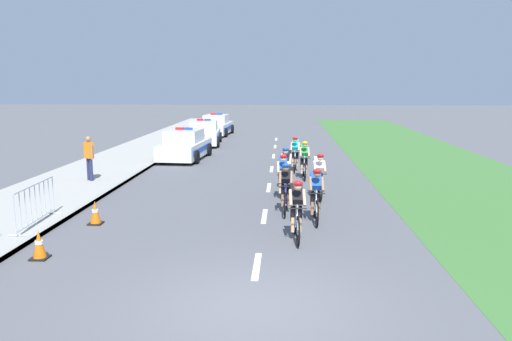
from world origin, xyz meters
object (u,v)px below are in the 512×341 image
object	(u,v)px
cyclist_second	(316,194)
crowd_barrier_middle	(36,205)
cyclist_fifth	(283,176)
cyclist_seventh	(286,167)
cyclist_lead	(297,209)
police_car_third	(217,126)
cyclist_sixth	(304,159)
police_car_second	(204,134)
traffic_cone_far	(95,213)
police_car_nearest	(185,146)
cyclist_eighth	(295,153)
cyclist_third	(286,187)
spectator_closest	(89,155)
traffic_cone_mid	(39,245)
cyclist_fourth	(319,175)

from	to	relation	value
cyclist_second	crowd_barrier_middle	xyz separation A→B (m)	(-7.28, -1.06, -0.14)
cyclist_fifth	cyclist_seventh	world-z (taller)	same
cyclist_lead	police_car_third	size ratio (longest dim) A/B	0.38
cyclist_sixth	police_car_second	size ratio (longest dim) A/B	0.38
police_car_third	crowd_barrier_middle	distance (m)	24.14
police_car_third	crowd_barrier_middle	bearing A→B (deg)	-93.55
police_car_second	traffic_cone_far	size ratio (longest dim) A/B	7.06
police_car_nearest	cyclist_eighth	bearing A→B (deg)	-30.51
cyclist_seventh	police_car_nearest	size ratio (longest dim) A/B	0.38
cyclist_sixth	police_car_nearest	size ratio (longest dim) A/B	0.38
cyclist_lead	cyclist_seventh	world-z (taller)	same
cyclist_third	police_car_second	bearing A→B (deg)	106.91
cyclist_third	cyclist_fifth	size ratio (longest dim) A/B	1.00
cyclist_seventh	traffic_cone_far	xyz separation A→B (m)	(-5.13, -4.94, -0.48)
traffic_cone_far	spectator_closest	world-z (taller)	spectator_closest
cyclist_seventh	crowd_barrier_middle	xyz separation A→B (m)	(-6.49, -5.45, -0.14)
traffic_cone_mid	cyclist_eighth	bearing A→B (deg)	63.16
cyclist_lead	spectator_closest	bearing A→B (deg)	139.21
cyclist_third	spectator_closest	size ratio (longest dim) A/B	1.03
cyclist_fifth	crowd_barrier_middle	distance (m)	7.39
crowd_barrier_middle	cyclist_lead	bearing A→B (deg)	-5.07
cyclist_sixth	cyclist_seventh	xyz separation A→B (m)	(-0.71, -1.95, 0.00)
traffic_cone_far	cyclist_fourth	bearing A→B (deg)	29.11
police_car_nearest	police_car_second	xyz separation A→B (m)	(0.00, 6.06, 0.00)
cyclist_second	traffic_cone_mid	world-z (taller)	cyclist_second
cyclist_fifth	traffic_cone_mid	xyz separation A→B (m)	(-5.22, -5.96, -0.48)
cyclist_third	traffic_cone_mid	xyz separation A→B (m)	(-5.31, -4.18, -0.48)
traffic_cone_mid	cyclist_sixth	bearing A→B (deg)	57.89
cyclist_sixth	police_car_nearest	distance (m)	7.49
cyclist_fourth	police_car_second	xyz separation A→B (m)	(-6.05, 14.34, -0.11)
cyclist_sixth	cyclist_eighth	distance (m)	1.70
police_car_third	traffic_cone_mid	distance (m)	26.32
cyclist_eighth	traffic_cone_far	xyz separation A→B (m)	(-5.52, -8.56, -0.48)
cyclist_eighth	crowd_barrier_middle	size ratio (longest dim) A/B	0.74
cyclist_third	traffic_cone_far	size ratio (longest dim) A/B	2.69
cyclist_second	police_car_second	world-z (taller)	police_car_second
police_car_nearest	traffic_cone_far	size ratio (longest dim) A/B	7.05
cyclist_sixth	crowd_barrier_middle	bearing A→B (deg)	-134.20
cyclist_fifth	police_car_nearest	xyz separation A→B (m)	(-4.88, 8.51, -0.11)
cyclist_sixth	cyclist_third	bearing A→B (deg)	-97.66
cyclist_second	police_car_third	size ratio (longest dim) A/B	0.38
cyclist_fourth	spectator_closest	world-z (taller)	spectator_closest
police_car_third	traffic_cone_far	bearing A→B (deg)	-90.33
cyclist_third	police_car_second	distance (m)	17.09
cyclist_fourth	cyclist_seventh	distance (m)	1.83
cyclist_eighth	police_car_second	bearing A→B (deg)	120.24
cyclist_second	cyclist_eighth	size ratio (longest dim) A/B	1.00
cyclist_third	cyclist_sixth	size ratio (longest dim) A/B	1.00
cyclist_eighth	police_car_nearest	xyz separation A→B (m)	(-5.38, 3.17, -0.11)
crowd_barrier_middle	traffic_cone_far	bearing A→B (deg)	20.68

